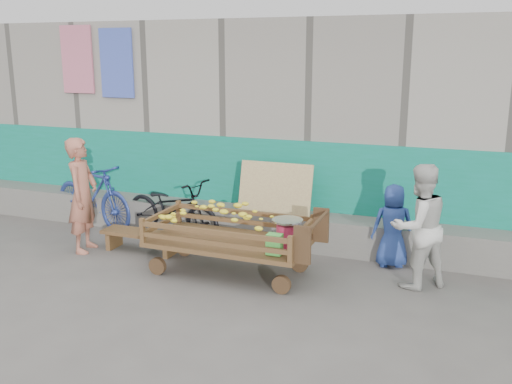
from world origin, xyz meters
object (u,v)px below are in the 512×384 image
at_px(vendor_man, 83,195).
at_px(banana_cart, 226,226).
at_px(bicycle_dark, 172,208).
at_px(woman, 419,226).
at_px(bicycle_blue, 92,195).
at_px(child, 393,226).
at_px(bench, 142,237).

bearing_deg(vendor_man, banana_cart, -105.70).
bearing_deg(vendor_man, bicycle_dark, -56.97).
bearing_deg(bicycle_dark, woman, -86.90).
bearing_deg(vendor_man, bicycle_blue, 16.85).
xyz_separation_m(woman, bicycle_dark, (-3.38, 0.53, -0.27)).
bearing_deg(bicycle_dark, child, -77.90).
xyz_separation_m(vendor_man, bicycle_blue, (-0.52, 0.88, -0.25)).
height_order(vendor_man, bicycle_dark, vendor_man).
xyz_separation_m(bench, woman, (3.48, 0.12, 0.50)).
bearing_deg(bicycle_blue, woman, -80.50).
relative_size(banana_cart, bicycle_blue, 1.22).
distance_m(banana_cart, bicycle_blue, 2.75).
distance_m(bench, woman, 3.52).
relative_size(child, bicycle_blue, 0.62).
relative_size(banana_cart, bench, 1.88).
relative_size(bench, vendor_man, 0.72).
distance_m(banana_cart, bicycle_dark, 1.56).
bearing_deg(woman, child, -97.51).
height_order(bench, bicycle_blue, bicycle_blue).
bearing_deg(woman, bench, -38.40).
relative_size(bench, woman, 0.77).
bearing_deg(bicycle_blue, vendor_man, -133.18).
xyz_separation_m(banana_cart, vendor_man, (-2.06, 0.06, 0.17)).
distance_m(bench, vendor_man, 0.93).
bearing_deg(banana_cart, bicycle_dark, 142.95).
distance_m(woman, bicycle_blue, 4.76).
bearing_deg(vendor_man, bench, -86.45).
bearing_deg(child, bench, -7.10).
xyz_separation_m(bench, child, (3.14, 0.65, 0.32)).
relative_size(vendor_man, bicycle_blue, 0.90).
bearing_deg(banana_cart, bench, 167.97).
xyz_separation_m(banana_cart, child, (1.79, 0.94, -0.07)).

